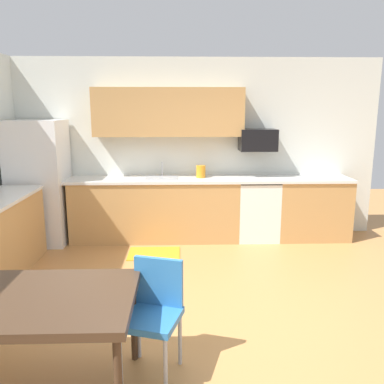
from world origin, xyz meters
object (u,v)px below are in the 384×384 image
at_px(refrigerator, 39,183).
at_px(oven_range, 257,209).
at_px(chair_near_table, 154,307).
at_px(dining_table, 28,305).
at_px(microwave, 258,140).
at_px(kettle, 201,172).

xyz_separation_m(refrigerator, oven_range, (3.20, 0.08, -0.44)).
bearing_deg(chair_near_table, dining_table, -161.61).
bearing_deg(microwave, chair_near_table, -113.07).
height_order(oven_range, dining_table, oven_range).
bearing_deg(refrigerator, dining_table, -72.56).
distance_m(dining_table, kettle, 3.68).
xyz_separation_m(microwave, chair_near_table, (-1.36, -3.20, -0.99)).
relative_size(microwave, kettle, 2.70).
height_order(oven_range, kettle, kettle).
relative_size(oven_range, microwave, 1.69).
xyz_separation_m(oven_range, microwave, (0.00, 0.10, 1.04)).
xyz_separation_m(refrigerator, microwave, (3.20, 0.18, 0.60)).
height_order(refrigerator, dining_table, refrigerator).
height_order(microwave, dining_table, microwave).
bearing_deg(microwave, dining_table, -122.04).
bearing_deg(refrigerator, chair_near_table, -58.63).
bearing_deg(oven_range, chair_near_table, -113.73).
xyz_separation_m(refrigerator, kettle, (2.35, 0.13, 0.12)).
xyz_separation_m(microwave, kettle, (-0.85, -0.05, -0.47)).
height_order(dining_table, chair_near_table, chair_near_table).
bearing_deg(oven_range, microwave, 90.00).
distance_m(refrigerator, chair_near_table, 3.56).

